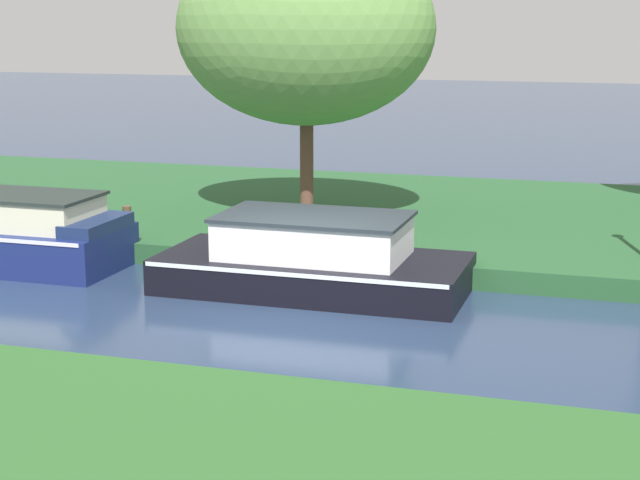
{
  "coord_description": "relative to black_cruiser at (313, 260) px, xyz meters",
  "views": [
    {
      "loc": [
        4.97,
        -14.98,
        4.64
      ],
      "look_at": [
        -0.08,
        1.2,
        0.9
      ],
      "focal_mm": 57.24,
      "sensor_mm": 36.0,
      "label": 1
    }
  ],
  "objects": [
    {
      "name": "mooring_post_near",
      "position": [
        -4.28,
        1.39,
        0.16
      ],
      "size": [
        0.18,
        0.18,
        0.59
      ],
      "primitive_type": "cylinder",
      "color": "brown",
      "rests_on": "riverbank_far"
    },
    {
      "name": "ground_plane",
      "position": [
        0.21,
        -1.2,
        -0.54
      ],
      "size": [
        120.0,
        120.0,
        0.0
      ],
      "primitive_type": "plane",
      "color": "navy"
    },
    {
      "name": "riverbank_far",
      "position": [
        0.21,
        5.8,
        -0.34
      ],
      "size": [
        72.0,
        10.0,
        0.4
      ],
      "primitive_type": "cube",
      "color": "#26532D",
      "rests_on": "ground_plane"
    },
    {
      "name": "willow_tree_left",
      "position": [
        -1.55,
        4.24,
        3.83
      ],
      "size": [
        5.51,
        3.99,
        5.98
      ],
      "color": "brown",
      "rests_on": "riverbank_far"
    },
    {
      "name": "black_cruiser",
      "position": [
        0.0,
        0.0,
        0.0
      ],
      "size": [
        5.25,
        2.39,
        1.33
      ],
      "color": "black",
      "rests_on": "ground_plane"
    }
  ]
}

